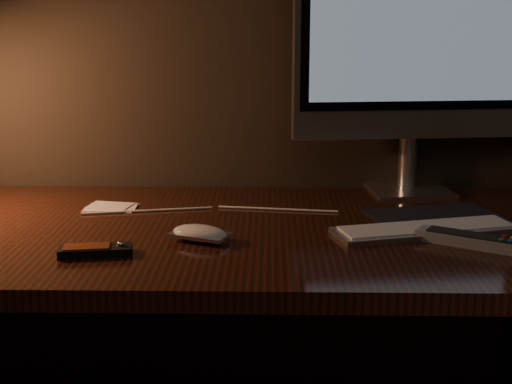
{
  "coord_description": "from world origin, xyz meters",
  "views": [
    {
      "loc": [
        0.07,
        0.39,
        1.18
      ],
      "look_at": [
        0.04,
        1.73,
        0.86
      ],
      "focal_mm": 50.0,
      "sensor_mm": 36.0,
      "label": 1
    }
  ],
  "objects_px": {
    "desk": "(238,273)",
    "mouse": "(200,235)",
    "keyboard": "(427,229)",
    "media_remote": "(96,250)",
    "monitor": "(417,41)",
    "tv_remote": "(470,240)"
  },
  "relations": [
    {
      "from": "keyboard",
      "to": "desk",
      "type": "bearing_deg",
      "value": 149.88
    },
    {
      "from": "mouse",
      "to": "media_remote",
      "type": "bearing_deg",
      "value": -131.51
    },
    {
      "from": "desk",
      "to": "mouse",
      "type": "distance_m",
      "value": 0.23
    },
    {
      "from": "keyboard",
      "to": "mouse",
      "type": "bearing_deg",
      "value": 172.78
    },
    {
      "from": "desk",
      "to": "mouse",
      "type": "bearing_deg",
      "value": -111.72
    },
    {
      "from": "mouse",
      "to": "desk",
      "type": "bearing_deg",
      "value": 90.61
    },
    {
      "from": "mouse",
      "to": "media_remote",
      "type": "distance_m",
      "value": 0.21
    },
    {
      "from": "desk",
      "to": "keyboard",
      "type": "relative_size",
      "value": 4.07
    },
    {
      "from": "monitor",
      "to": "media_remote",
      "type": "height_order",
      "value": "monitor"
    },
    {
      "from": "monitor",
      "to": "keyboard",
      "type": "distance_m",
      "value": 0.52
    },
    {
      "from": "monitor",
      "to": "mouse",
      "type": "xyz_separation_m",
      "value": [
        -0.5,
        -0.43,
        -0.37
      ]
    },
    {
      "from": "desk",
      "to": "monitor",
      "type": "bearing_deg",
      "value": 30.9
    },
    {
      "from": "tv_remote",
      "to": "desk",
      "type": "bearing_deg",
      "value": -171.66
    },
    {
      "from": "desk",
      "to": "media_remote",
      "type": "bearing_deg",
      "value": -134.17
    },
    {
      "from": "tv_remote",
      "to": "monitor",
      "type": "bearing_deg",
      "value": 125.06
    },
    {
      "from": "monitor",
      "to": "tv_remote",
      "type": "height_order",
      "value": "monitor"
    },
    {
      "from": "mouse",
      "to": "tv_remote",
      "type": "bearing_deg",
      "value": 20.29
    },
    {
      "from": "tv_remote",
      "to": "mouse",
      "type": "bearing_deg",
      "value": -151.35
    },
    {
      "from": "media_remote",
      "to": "tv_remote",
      "type": "height_order",
      "value": "tv_remote"
    },
    {
      "from": "monitor",
      "to": "mouse",
      "type": "bearing_deg",
      "value": -146.56
    },
    {
      "from": "desk",
      "to": "media_remote",
      "type": "height_order",
      "value": "media_remote"
    },
    {
      "from": "desk",
      "to": "tv_remote",
      "type": "xyz_separation_m",
      "value": [
        0.46,
        -0.19,
        0.14
      ]
    }
  ]
}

